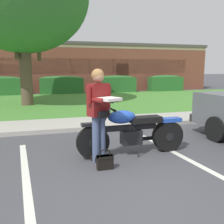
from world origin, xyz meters
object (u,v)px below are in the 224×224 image
(handbag, at_px, (105,161))
(hedge_center_left, at_px, (61,85))
(hedge_center_right, at_px, (117,84))
(hedge_right, at_px, (165,83))
(brick_building, at_px, (53,68))
(rider_person, at_px, (99,108))
(motorcycle, at_px, (136,130))

(handbag, relative_size, hedge_center_left, 0.13)
(hedge_center_right, relative_size, hedge_right, 1.07)
(handbag, distance_m, hedge_center_right, 14.11)
(hedge_center_left, distance_m, hedge_right, 7.81)
(handbag, xyz_separation_m, hedge_right, (8.26, 13.41, 0.51))
(handbag, height_order, brick_building, brick_building)
(rider_person, bearing_deg, handbag, -90.70)
(hedge_right, bearing_deg, brick_building, 138.98)
(hedge_right, distance_m, brick_building, 10.59)
(hedge_center_right, bearing_deg, rider_person, -108.51)
(rider_person, bearing_deg, hedge_center_left, 88.02)
(hedge_center_left, xyz_separation_m, hedge_right, (7.81, 0.00, 0.00))
(rider_person, height_order, handbag, rider_person)
(handbag, distance_m, brick_building, 20.40)
(handbag, bearing_deg, hedge_right, 58.37)
(rider_person, relative_size, hedge_center_right, 0.62)
(motorcycle, relative_size, handbag, 6.23)
(rider_person, xyz_separation_m, hedge_right, (8.26, 13.01, -0.36))
(rider_person, relative_size, handbag, 4.74)
(motorcycle, relative_size, hedge_center_left, 0.78)
(handbag, xyz_separation_m, hedge_center_left, (0.45, 13.41, 0.51))
(motorcycle, height_order, brick_building, brick_building)
(rider_person, bearing_deg, brick_building, 89.09)
(rider_person, xyz_separation_m, hedge_center_left, (0.45, 13.01, -0.36))
(hedge_right, xyz_separation_m, brick_building, (-7.94, 6.91, 1.17))
(motorcycle, distance_m, brick_building, 19.78)
(hedge_center_right, height_order, brick_building, brick_building)
(hedge_center_right, xyz_separation_m, hedge_right, (3.90, 0.00, 0.00))
(hedge_right, bearing_deg, hedge_center_left, 180.00)
(motorcycle, xyz_separation_m, rider_person, (-0.79, -0.18, 0.52))
(rider_person, bearing_deg, hedge_center_right, 71.49)
(hedge_center_right, bearing_deg, motorcycle, -105.54)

